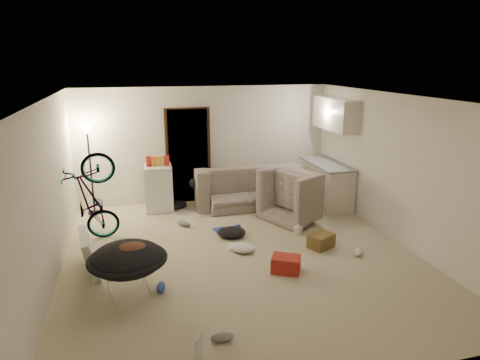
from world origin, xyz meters
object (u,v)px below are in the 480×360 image
object	(u,v)px
mini_fridge	(159,188)
saucer_chair	(128,266)
juicer	(298,230)
kitchen_counter	(326,184)
armchair	(302,199)
floor_lamp	(89,151)
drink_case_b	(286,264)
sofa	(246,189)
bicycle	(94,218)
tv_box	(89,253)
drink_case_a	(321,241)

from	to	relation	value
mini_fridge	saucer_chair	world-z (taller)	mini_fridge
juicer	saucer_chair	bearing A→B (deg)	-155.29
kitchen_counter	armchair	world-z (taller)	kitchen_counter
floor_lamp	mini_fridge	distance (m)	1.56
kitchen_counter	floor_lamp	bearing A→B (deg)	172.34
drink_case_b	sofa	bearing A→B (deg)	112.94
sofa	saucer_chair	xyz separation A→B (m)	(-2.50, -3.26, 0.11)
saucer_chair	kitchen_counter	bearing A→B (deg)	33.92
floor_lamp	saucer_chair	size ratio (longest dim) A/B	1.74
sofa	drink_case_b	size ratio (longest dim) A/B	5.42
bicycle	sofa	bearing A→B (deg)	-69.84
kitchen_counter	armchair	size ratio (longest dim) A/B	1.32
floor_lamp	saucer_chair	bearing A→B (deg)	-79.30
mini_fridge	saucer_chair	size ratio (longest dim) A/B	0.91
bicycle	drink_case_b	size ratio (longest dim) A/B	3.91
kitchen_counter	bicycle	size ratio (longest dim) A/B	0.93
kitchen_counter	tv_box	xyz separation A→B (m)	(-4.73, -1.95, -0.15)
mini_fridge	kitchen_counter	bearing A→B (deg)	-6.17
armchair	tv_box	world-z (taller)	armchair
armchair	tv_box	distance (m)	4.14
drink_case_a	drink_case_b	bearing A→B (deg)	-169.43
saucer_chair	drink_case_a	world-z (taller)	saucer_chair
mini_fridge	tv_box	size ratio (longest dim) A/B	1.06
drink_case_a	bicycle	bearing A→B (deg)	135.26
bicycle	juicer	xyz separation A→B (m)	(3.51, -0.63, -0.34)
saucer_chair	sofa	bearing A→B (deg)	52.48
saucer_chair	juicer	bearing A→B (deg)	24.71
armchair	saucer_chair	distance (m)	4.01
kitchen_counter	saucer_chair	size ratio (longest dim) A/B	1.44
drink_case_a	sofa	bearing A→B (deg)	77.74
saucer_chair	drink_case_a	distance (m)	3.23
floor_lamp	sofa	xyz separation A→B (m)	(3.16, -0.20, -0.98)
kitchen_counter	drink_case_a	xyz separation A→B (m)	(-1.06, -2.06, -0.32)
drink_case_a	mini_fridge	bearing A→B (deg)	107.27
tv_box	armchair	bearing A→B (deg)	11.26
armchair	drink_case_b	world-z (taller)	armchair
sofa	juicer	distance (m)	1.97
mini_fridge	juicer	xyz separation A→B (m)	(2.30, -2.00, -0.38)
mini_fridge	drink_case_b	xyz separation A→B (m)	(1.59, -3.26, -0.35)
sofa	drink_case_b	xyz separation A→B (m)	(-0.25, -3.16, -0.21)
armchair	drink_case_a	distance (m)	1.47
bicycle	drink_case_a	distance (m)	3.89
bicycle	drink_case_b	xyz separation A→B (m)	(2.80, -1.89, -0.30)
sofa	drink_case_b	distance (m)	3.17
drink_case_b	tv_box	bearing A→B (deg)	-167.59
armchair	bicycle	xyz separation A→B (m)	(-3.92, -0.19, 0.05)
floor_lamp	tv_box	world-z (taller)	floor_lamp
mini_fridge	juicer	distance (m)	3.07
sofa	tv_box	bearing A→B (deg)	38.48
saucer_chair	drink_case_b	distance (m)	2.27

